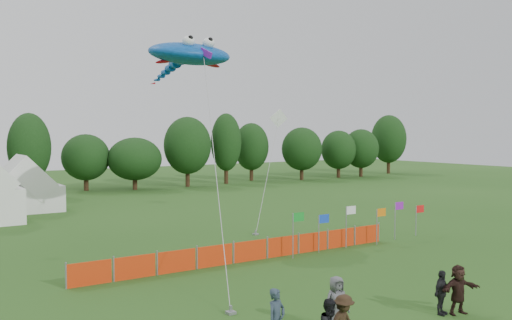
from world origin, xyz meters
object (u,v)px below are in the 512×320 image
barrier_fence (250,251)px  spectator_a (276,320)px  stingray_kite (187,55)px  spectator_e (336,303)px  spectator_f (458,290)px  tent_right (29,190)px  spectator_d (441,293)px

barrier_fence → spectator_a: 11.53m
spectator_a → stingray_kite: (6.02, 17.40, 9.99)m
spectator_e → stingray_kite: stingray_kite is taller
barrier_fence → spectator_a: bearing=-119.4°
spectator_f → stingray_kite: bearing=105.1°
stingray_kite → barrier_fence: bearing=-92.9°
spectator_e → stingray_kite: (3.41, 17.08, 10.03)m
stingray_kite → spectator_e: bearing=-101.3°
barrier_fence → spectator_e: (-3.04, -9.72, 0.38)m
stingray_kite → tent_right: bearing=108.3°
spectator_d → tent_right: bearing=85.7°
spectator_a → spectator_f: spectator_a is taller
spectator_d → spectator_f: 0.63m
spectator_e → spectator_f: spectator_e is taller
barrier_fence → spectator_a: size_ratio=9.69×
barrier_fence → spectator_d: spectator_d is taller
spectator_d → barrier_fence: bearing=81.2°
barrier_fence → spectator_d: (1.06, -10.60, 0.28)m
spectator_a → barrier_fence: bearing=45.0°
spectator_a → stingray_kite: 20.95m
spectator_d → stingray_kite: bearing=77.7°
stingray_kite → spectator_a: bearing=-109.1°
spectator_a → tent_right: bearing=73.6°
barrier_fence → spectator_f: 11.01m
tent_right → spectator_a: bearing=-90.8°
spectator_f → barrier_fence: bearing=109.6°
barrier_fence → stingray_kite: 12.76m
tent_right → barrier_fence: 24.72m
spectator_e → spectator_d: bearing=-0.2°
spectator_d → spectator_e: 4.19m
tent_right → spectator_e: tent_right is taller
tent_right → barrier_fence: tent_right is taller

